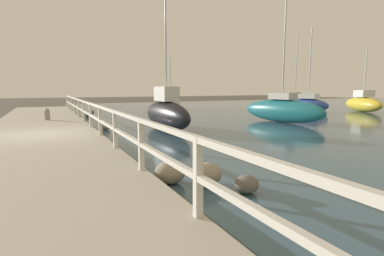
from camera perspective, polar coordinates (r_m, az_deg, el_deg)
ground_plane at (r=12.13m, az=-26.94°, el=-2.69°), size 120.00×120.00×0.00m
dock_walkway at (r=12.10m, az=-26.99°, el=-1.87°), size 4.07×36.00×0.35m
railing at (r=12.11m, az=-18.07°, el=2.79°), size 0.10×32.50×1.04m
boulder_water_edge at (r=6.32m, az=-4.20°, el=-8.43°), size 0.65×0.58×0.49m
boulder_downstream at (r=15.02m, az=-16.17°, el=0.29°), size 0.44×0.40×0.33m
boulder_far_strip at (r=6.23m, az=2.89°, el=-8.72°), size 0.63×0.57×0.47m
boulder_upstream at (r=22.45m, az=-19.28°, el=2.47°), size 0.44×0.40×0.33m
boulder_mid_strip at (r=24.04m, az=-18.69°, el=2.85°), size 0.50×0.45×0.37m
boulder_near_dock at (r=5.86m, az=10.36°, el=-10.50°), size 0.48×0.43×0.36m
mooring_bollard at (r=17.33m, az=-25.87°, el=2.40°), size 0.26×0.26×0.61m
sailboat_white at (r=28.57m, az=-4.15°, el=5.22°), size 1.60×3.27×5.06m
sailboat_teal at (r=18.35m, az=16.76°, el=3.33°), size 1.89×5.77×7.20m
sailboat_black at (r=14.52m, az=-4.88°, el=2.90°), size 1.08×4.97×7.49m
sailboat_yellow at (r=29.65m, az=29.82°, el=4.10°), size 3.36×5.02×5.33m
sailboat_blue at (r=27.04m, az=21.25°, el=4.25°), size 2.61×3.73×6.90m
sailboat_green at (r=35.44m, az=19.01°, el=5.01°), size 2.56×3.72×8.02m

